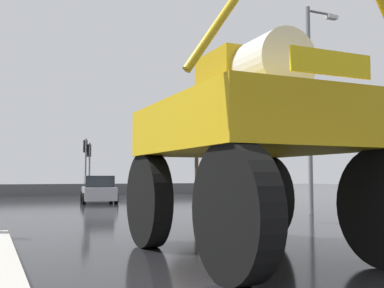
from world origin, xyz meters
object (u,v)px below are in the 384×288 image
object	(u,v)px
traffic_signal_far_left	(85,155)
traffic_signal_far_right	(89,158)
streetlight_near_right	(311,98)
bare_tree_right	(197,123)
sedan_ahead	(99,190)
oversize_sprayer	(252,139)
traffic_signal_near_right	(249,129)

from	to	relation	value
traffic_signal_far_left	traffic_signal_far_right	bearing A→B (deg)	0.95
streetlight_near_right	traffic_signal_far_right	bearing A→B (deg)	108.41
bare_tree_right	traffic_signal_far_right	bearing A→B (deg)	141.89
traffic_signal_far_right	bare_tree_right	bearing A→B (deg)	-38.11
traffic_signal_far_left	sedan_ahead	bearing A→B (deg)	-93.21
streetlight_near_right	bare_tree_right	xyz separation A→B (m)	(0.40, 12.05, 0.35)
oversize_sprayer	traffic_signal_far_left	xyz separation A→B (m)	(1.62, 24.25, 0.81)
traffic_signal_near_right	oversize_sprayer	bearing A→B (deg)	-120.83
oversize_sprayer	traffic_signal_far_left	world-z (taller)	oversize_sprayer
traffic_signal_far_left	traffic_signal_near_right	bearing A→B (deg)	-85.42
traffic_signal_near_right	bare_tree_right	bearing A→B (deg)	71.80
traffic_signal_near_right	streetlight_near_right	xyz separation A→B (m)	(4.31, 2.26, 1.66)
sedan_ahead	streetlight_near_right	size ratio (longest dim) A/B	0.51
traffic_signal_far_right	streetlight_near_right	distance (m)	17.73
sedan_ahead	traffic_signal_far_right	distance (m)	6.02
traffic_signal_far_left	streetlight_near_right	size ratio (longest dim) A/B	0.48
traffic_signal_near_right	traffic_signal_far_right	world-z (taller)	traffic_signal_near_right
sedan_ahead	bare_tree_right	bearing A→B (deg)	-73.39
traffic_signal_near_right	streetlight_near_right	size ratio (longest dim) A/B	0.48
sedan_ahead	traffic_signal_far_left	distance (m)	6.08
bare_tree_right	traffic_signal_far_left	bearing A→B (deg)	143.08
traffic_signal_near_right	bare_tree_right	world-z (taller)	bare_tree_right
traffic_signal_far_right	streetlight_near_right	world-z (taller)	streetlight_near_right
traffic_signal_far_right	oversize_sprayer	bearing A→B (deg)	-94.43
oversize_sprayer	traffic_signal_far_left	bearing A→B (deg)	-3.53
oversize_sprayer	bare_tree_right	distance (m)	21.28
oversize_sprayer	sedan_ahead	xyz separation A→B (m)	(1.31, 18.62, -1.44)
traffic_signal_far_right	bare_tree_right	world-z (taller)	bare_tree_right
traffic_signal_far_left	bare_tree_right	distance (m)	8.04
bare_tree_right	streetlight_near_right	bearing A→B (deg)	-91.90
traffic_signal_far_left	streetlight_near_right	xyz separation A→B (m)	(5.83, -16.73, 1.66)
traffic_signal_far_right	streetlight_near_right	xyz separation A→B (m)	(5.57, -16.73, 1.87)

